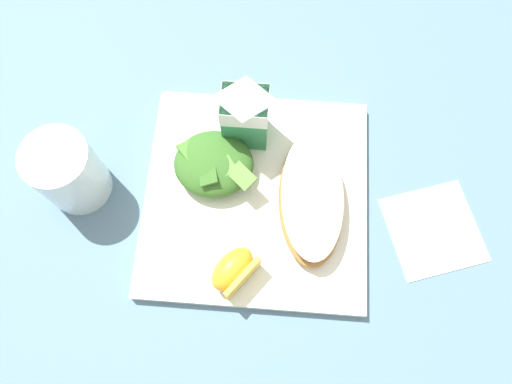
# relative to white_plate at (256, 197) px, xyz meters

# --- Properties ---
(ground) EXTENTS (3.00, 3.00, 0.00)m
(ground) POSITION_rel_white_plate_xyz_m (0.00, 0.00, -0.01)
(ground) COLOR slate
(white_plate) EXTENTS (0.28, 0.28, 0.02)m
(white_plate) POSITION_rel_white_plate_xyz_m (0.00, 0.00, 0.00)
(white_plate) COLOR white
(white_plate) RESTS_ON ground
(cheesy_pizza_bread) EXTENTS (0.09, 0.17, 0.04)m
(cheesy_pizza_bread) POSITION_rel_white_plate_xyz_m (0.07, -0.01, 0.03)
(cheesy_pizza_bread) COLOR #A87038
(cheesy_pizza_bread) RESTS_ON white_plate
(green_salad_pile) EXTENTS (0.11, 0.09, 0.04)m
(green_salad_pile) POSITION_rel_white_plate_xyz_m (-0.06, 0.03, 0.03)
(green_salad_pile) COLOR #336023
(green_salad_pile) RESTS_ON white_plate
(milk_carton) EXTENTS (0.06, 0.05, 0.11)m
(milk_carton) POSITION_rel_white_plate_xyz_m (-0.02, 0.08, 0.07)
(milk_carton) COLOR #2D8451
(milk_carton) RESTS_ON white_plate
(orange_wedge_front) EXTENTS (0.07, 0.07, 0.04)m
(orange_wedge_front) POSITION_rel_white_plate_xyz_m (-0.02, -0.10, 0.03)
(orange_wedge_front) COLOR orange
(orange_wedge_front) RESTS_ON white_plate
(paper_napkin) EXTENTS (0.14, 0.14, 0.00)m
(paper_napkin) POSITION_rel_white_plate_xyz_m (0.23, -0.03, -0.01)
(paper_napkin) COLOR white
(paper_napkin) RESTS_ON ground
(drinking_clear_cup) EXTENTS (0.08, 0.08, 0.10)m
(drinking_clear_cup) POSITION_rel_white_plate_xyz_m (-0.23, 0.00, 0.04)
(drinking_clear_cup) COLOR silver
(drinking_clear_cup) RESTS_ON ground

